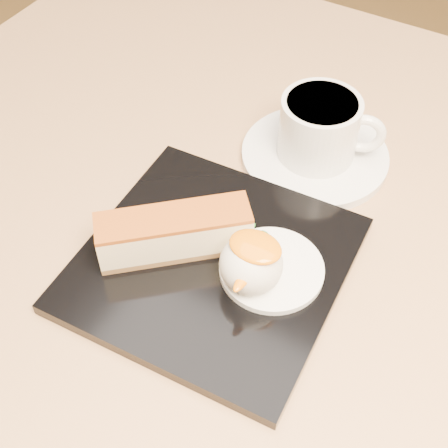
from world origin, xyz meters
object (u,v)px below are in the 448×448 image
Objects in this scene: ice_cream_scoop at (251,264)px; saucer at (315,156)px; table at (214,295)px; coffee_cup at (321,127)px; cheesecake at (174,233)px; dessert_plate at (213,264)px.

saucer is at bearing 96.72° from ice_cream_scoop.
ice_cream_scoop is 0.18m from saucer.
saucer reaches higher than table.
table is at bearing -138.36° from coffee_cup.
dessert_plate is at bearing -33.22° from cheesecake.
coffee_cup is at bearing 31.29° from cheesecake.
cheesecake is (-0.04, -0.01, 0.03)m from dessert_plate.
cheesecake is 0.82× the size of saucer.
table is 0.18m from dessert_plate.
table is 3.64× the size of dessert_plate.
coffee_cup is (0.06, 0.18, 0.01)m from cheesecake.
ice_cream_scoop is 0.18m from coffee_cup.
cheesecake is at bearing -106.86° from saucer.
saucer is 0.04m from coffee_cup.
cheesecake is at bearing -126.02° from coffee_cup.
ice_cream_scoop is 0.35× the size of saucer.
saucer is at bearing 83.74° from dessert_plate.
cheesecake is (0.01, -0.07, 0.19)m from table.
coffee_cup reaches higher than dessert_plate.
cheesecake reaches higher than table.
saucer is at bearing 60.93° from table.
dessert_plate is at bearing -58.82° from table.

